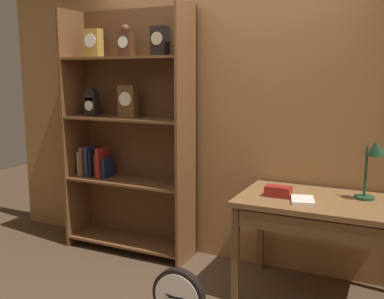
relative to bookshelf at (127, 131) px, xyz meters
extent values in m
cube|color=#9E6B3D|center=(0.89, 0.21, 0.13)|extent=(4.80, 0.05, 2.60)
cube|color=brown|center=(-0.58, -0.05, -0.02)|extent=(0.02, 0.39, 2.30)
cube|color=brown|center=(0.64, -0.05, -0.02)|extent=(0.03, 0.39, 2.30)
cube|color=brown|center=(0.03, 0.14, -0.02)|extent=(1.25, 0.01, 2.30)
cube|color=brown|center=(0.03, -0.05, -1.08)|extent=(1.20, 0.37, 0.02)
cube|color=brown|center=(0.03, -0.05, -0.48)|extent=(1.20, 0.37, 0.02)
cube|color=brown|center=(0.03, -0.05, 0.12)|extent=(1.20, 0.37, 0.02)
cube|color=brown|center=(0.03, -0.05, 0.67)|extent=(1.20, 0.37, 0.02)
cube|color=#B28C38|center=(-0.34, -0.02, 0.81)|extent=(0.16, 0.10, 0.27)
cylinder|color=white|center=(-0.34, -0.07, 0.84)|extent=(0.12, 0.01, 0.12)
cube|color=black|center=(-0.36, -0.06, 0.22)|extent=(0.12, 0.08, 0.17)
cylinder|color=black|center=(-0.36, -0.06, 0.33)|extent=(0.12, 0.08, 0.12)
cylinder|color=white|center=(-0.36, -0.10, 0.23)|extent=(0.09, 0.01, 0.09)
cube|color=#472816|center=(0.03, -0.04, 0.79)|extent=(0.13, 0.09, 0.22)
sphere|color=#472816|center=(0.03, -0.04, 0.93)|extent=(0.09, 0.09, 0.09)
cylinder|color=silver|center=(0.03, -0.09, 0.81)|extent=(0.10, 0.01, 0.10)
cube|color=brown|center=(0.04, -0.04, 0.28)|extent=(0.17, 0.09, 0.30)
cylinder|color=silver|center=(0.04, -0.09, 0.30)|extent=(0.13, 0.01, 0.13)
cube|color=black|center=(0.40, -0.05, 0.81)|extent=(0.14, 0.10, 0.25)
cylinder|color=#C6B78C|center=(0.40, -0.11, 0.83)|extent=(0.11, 0.01, 0.11)
cube|color=tan|center=(-0.51, -0.05, -0.35)|extent=(0.03, 0.12, 0.24)
cube|color=brown|center=(-0.46, -0.06, -0.32)|extent=(0.03, 0.16, 0.29)
cube|color=navy|center=(-0.41, -0.04, -0.32)|extent=(0.02, 0.16, 0.29)
cube|color=black|center=(-0.37, -0.06, -0.34)|extent=(0.02, 0.13, 0.26)
cube|color=maroon|center=(-0.32, -0.03, -0.35)|extent=(0.03, 0.14, 0.23)
cube|color=maroon|center=(-0.26, -0.05, -0.32)|extent=(0.04, 0.17, 0.30)
cube|color=#19234C|center=(-0.21, -0.03, -0.37)|extent=(0.03, 0.16, 0.19)
cube|color=brown|center=(1.84, -0.22, -0.40)|extent=(1.18, 0.75, 0.04)
cube|color=brown|center=(1.30, -0.54, -0.80)|extent=(0.05, 0.05, 0.74)
cube|color=brown|center=(1.30, 0.10, -0.80)|extent=(0.05, 0.05, 0.74)
cube|color=brown|center=(1.84, -0.57, -0.49)|extent=(1.00, 0.03, 0.12)
cylinder|color=#1E472D|center=(2.13, -0.07, -0.37)|extent=(0.15, 0.15, 0.02)
cylinder|color=#1E472D|center=(2.13, -0.07, -0.18)|extent=(0.02, 0.02, 0.37)
cone|color=#1E472D|center=(2.19, -0.12, 0.01)|extent=(0.15, 0.17, 0.13)
cube|color=maroon|center=(1.54, -0.29, -0.34)|extent=(0.19, 0.11, 0.08)
cube|color=silver|center=(1.73, -0.35, -0.37)|extent=(0.21, 0.25, 0.02)
cylinder|color=black|center=(1.07, -1.02, -0.94)|extent=(0.37, 0.06, 0.37)
cylinder|color=white|center=(1.07, -1.06, -0.94)|extent=(0.32, 0.01, 0.32)
cube|color=black|center=(1.07, -1.06, -0.94)|extent=(0.11, 0.01, 0.02)
cube|color=black|center=(1.07, -1.06, -0.94)|extent=(0.16, 0.01, 0.03)
camera|label=1|loc=(2.33, -3.46, 0.52)|focal=41.13mm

